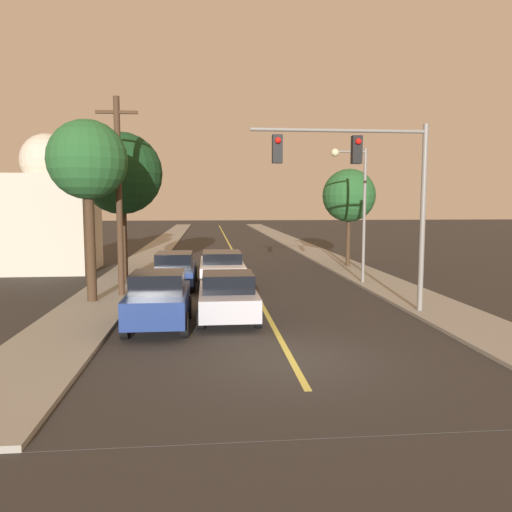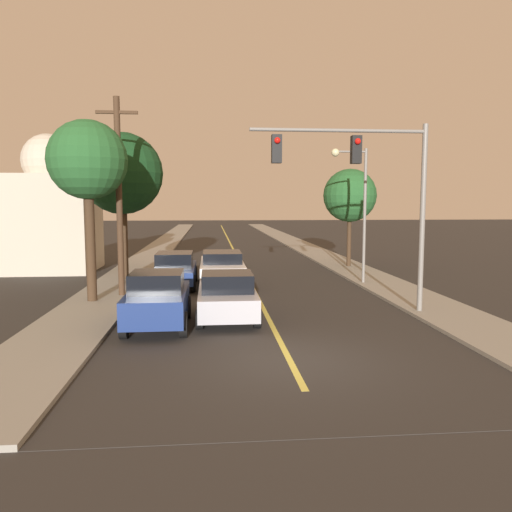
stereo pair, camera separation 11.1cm
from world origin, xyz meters
The scene contains 15 objects.
ground_plane centered at (0.00, 0.00, 0.00)m, with size 200.00×200.00×0.00m, color #2D2B28.
road_surface centered at (0.00, 36.00, 0.01)m, with size 9.64×80.00×0.01m.
sidewalk_left centered at (-6.07, 36.00, 0.06)m, with size 2.50×80.00×0.12m.
sidewalk_right centered at (6.07, 36.00, 0.06)m, with size 2.50×80.00×0.12m.
car_near_lane_front centered at (-1.35, 4.41, 0.78)m, with size 1.95×3.94×1.56m.
car_near_lane_second centered at (-1.35, 11.12, 0.84)m, with size 2.05×5.11×1.59m.
car_outer_lane_front centered at (-3.47, 3.52, 0.88)m, with size 1.86×3.84×1.73m.
car_outer_lane_second centered at (-3.47, 11.01, 0.81)m, with size 1.91×4.71×1.58m.
traffic_signal_mast centered at (3.30, 4.64, 4.63)m, with size 5.90×0.42×6.24m.
streetlamp_right centered at (4.75, 10.79, 4.11)m, with size 1.66×0.36×6.11m.
utility_pole_left centered at (-5.42, 8.57, 4.15)m, with size 1.60×0.24×7.73m.
tree_left_near centered at (-6.31, 7.45, 5.28)m, with size 2.89×2.89×6.67m.
tree_left_far centered at (-6.02, 12.85, 5.14)m, with size 3.87×3.87×6.98m.
tree_right_near centered at (6.17, 16.80, 4.20)m, with size 3.05×3.05×5.62m.
domed_building_left centered at (-10.63, 17.11, 3.26)m, with size 4.63×4.63×7.55m.
Camera 2 is at (-1.87, -11.51, 3.76)m, focal length 35.00 mm.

